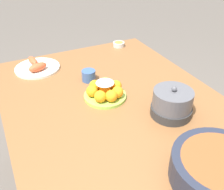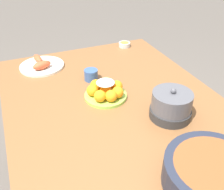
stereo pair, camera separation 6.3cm
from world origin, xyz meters
The scene contains 8 objects.
dining_table centered at (0.00, 0.00, 0.69)m, with size 1.48×1.04×0.77m.
cake_plate centered at (-0.10, -0.03, 0.81)m, with size 0.21×0.21×0.10m.
serving_bowl centered at (0.53, 0.10, 0.82)m, with size 0.33×0.33×0.10m.
sauce_bowl centered at (-0.65, 0.33, 0.79)m, with size 0.08×0.08×0.03m.
seafood_platter centered at (-0.56, -0.27, 0.79)m, with size 0.27×0.27×0.06m.
cup_near centered at (-0.30, -0.04, 0.80)m, with size 0.08×0.08×0.06m.
cup_far centered at (0.05, 0.29, 0.80)m, with size 0.08×0.08×0.06m.
warming_pot centered at (0.16, 0.18, 0.84)m, with size 0.19×0.19×0.15m.
Camera 2 is at (0.93, -0.42, 1.51)m, focal length 42.00 mm.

